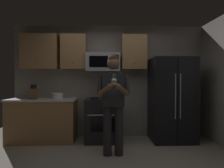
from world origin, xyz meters
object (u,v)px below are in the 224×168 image
at_px(oven_range, 103,120).
at_px(bowl_large_white, 57,96).
at_px(person, 113,99).
at_px(refrigerator, 171,99).
at_px(microwave, 103,62).
at_px(cupcake, 114,82).
at_px(knife_block, 34,93).

xyz_separation_m(oven_range, bowl_large_white, (-1.00, 0.07, 0.52)).
bearing_deg(person, refrigerator, 31.47).
distance_m(oven_range, person, 1.01).
height_order(microwave, refrigerator, microwave).
xyz_separation_m(microwave, person, (0.19, -0.96, -0.72)).
bearing_deg(microwave, cupcake, -81.59).
bearing_deg(refrigerator, person, -148.53).
distance_m(bowl_large_white, person, 1.50).
height_order(microwave, bowl_large_white, microwave).
relative_size(knife_block, bowl_large_white, 1.23).
bearing_deg(refrigerator, bowl_large_white, 177.49).
xyz_separation_m(person, cupcake, (-0.00, -0.33, 0.30)).
xyz_separation_m(refrigerator, person, (-1.31, -0.80, 0.10)).
bearing_deg(oven_range, cupcake, -80.74).
relative_size(knife_block, cupcake, 1.84).
distance_m(knife_block, person, 1.85).
height_order(oven_range, cupcake, cupcake).
bearing_deg(cupcake, bowl_large_white, 133.92).
relative_size(microwave, person, 0.42).
height_order(refrigerator, knife_block, refrigerator).
xyz_separation_m(bowl_large_white, cupcake, (1.19, -1.24, 0.31)).
bearing_deg(knife_block, person, -25.97).
xyz_separation_m(microwave, refrigerator, (1.50, -0.16, -0.82)).
height_order(refrigerator, cupcake, refrigerator).
bearing_deg(cupcake, person, 90.00).
bearing_deg(microwave, knife_block, -174.23).
bearing_deg(refrigerator, oven_range, 178.50).
distance_m(knife_block, cupcake, 2.03).
xyz_separation_m(refrigerator, cupcake, (-1.31, -1.13, 0.39)).
bearing_deg(refrigerator, microwave, 173.97).
bearing_deg(knife_block, cupcake, -34.40).
bearing_deg(microwave, bowl_large_white, -177.20).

